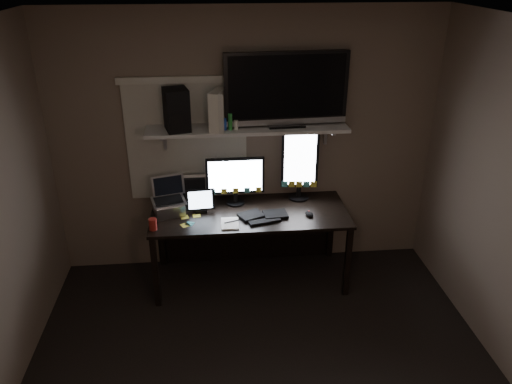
{
  "coord_description": "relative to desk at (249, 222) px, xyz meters",
  "views": [
    {
      "loc": [
        -0.33,
        -2.63,
        2.85
      ],
      "look_at": [
        0.04,
        1.25,
        1.01
      ],
      "focal_mm": 35.0,
      "sensor_mm": 36.0,
      "label": 1
    }
  ],
  "objects": [
    {
      "name": "back_wall",
      "position": [
        0.0,
        0.25,
        0.7
      ],
      "size": [
        3.6,
        0.0,
        3.6
      ],
      "primitive_type": "plane",
      "rotation": [
        1.57,
        0.0,
        0.0
      ],
      "color": "#6E5C4F",
      "rests_on": "floor"
    },
    {
      "name": "window_blinds",
      "position": [
        -0.55,
        0.24,
        0.75
      ],
      "size": [
        1.1,
        0.02,
        1.1
      ],
      "primitive_type": "cube",
      "color": "silver",
      "rests_on": "back_wall"
    },
    {
      "name": "file_sorter",
      "position": [
        -0.51,
        0.11,
        0.32
      ],
      "size": [
        0.23,
        0.1,
        0.29
      ],
      "primitive_type": "cube",
      "rotation": [
        0.0,
        0.0,
        -0.01
      ],
      "color": "black",
      "rests_on": "desk"
    },
    {
      "name": "monitor_landscape",
      "position": [
        -0.12,
        0.06,
        0.41
      ],
      "size": [
        0.54,
        0.06,
        0.47
      ],
      "primitive_type": "cube",
      "rotation": [
        0.0,
        0.0,
        0.01
      ],
      "color": "black",
      "rests_on": "desk"
    },
    {
      "name": "mouse",
      "position": [
        0.53,
        -0.25,
        0.19
      ],
      "size": [
        0.09,
        0.11,
        0.04
      ],
      "primitive_type": "ellipsoid",
      "rotation": [
        0.0,
        0.0,
        0.34
      ],
      "color": "black",
      "rests_on": "desk"
    },
    {
      "name": "tablet",
      "position": [
        -0.45,
        -0.08,
        0.29
      ],
      "size": [
        0.27,
        0.13,
        0.22
      ],
      "primitive_type": "cube",
      "rotation": [
        0.0,
        0.0,
        0.09
      ],
      "color": "black",
      "rests_on": "desk"
    },
    {
      "name": "tv",
      "position": [
        0.34,
        0.09,
        1.25
      ],
      "size": [
        1.1,
        0.26,
        0.65
      ],
      "primitive_type": "cube",
      "rotation": [
        0.0,
        0.0,
        0.06
      ],
      "color": "black",
      "rests_on": "wall_shelf"
    },
    {
      "name": "sticky_notes",
      "position": [
        -0.46,
        -0.23,
        0.18
      ],
      "size": [
        0.33,
        0.26,
        0.0
      ],
      "primitive_type": null,
      "rotation": [
        0.0,
        0.0,
        0.14
      ],
      "color": "yellow",
      "rests_on": "desk"
    },
    {
      "name": "bottles",
      "position": [
        -0.18,
        0.01,
        1.0
      ],
      "size": [
        0.24,
        0.09,
        0.15
      ],
      "primitive_type": null,
      "rotation": [
        0.0,
        0.0,
        -0.15
      ],
      "color": "#A50F0C",
      "rests_on": "wall_shelf"
    },
    {
      "name": "cup",
      "position": [
        -0.85,
        -0.37,
        0.23
      ],
      "size": [
        0.08,
        0.08,
        0.1
      ],
      "primitive_type": "cylinder",
      "rotation": [
        0.0,
        0.0,
        0.08
      ],
      "color": "maroon",
      "rests_on": "desk"
    },
    {
      "name": "wall_shelf",
      "position": [
        0.0,
        0.08,
        0.91
      ],
      "size": [
        1.8,
        0.35,
        0.03
      ],
      "primitive_type": "cube",
      "color": "beige",
      "rests_on": "back_wall"
    },
    {
      "name": "game_console",
      "position": [
        -0.26,
        0.05,
        1.1
      ],
      "size": [
        0.17,
        0.3,
        0.34
      ],
      "primitive_type": "cube",
      "rotation": [
        0.0,
        0.0,
        -0.32
      ],
      "color": "beige",
      "rests_on": "wall_shelf"
    },
    {
      "name": "laptop",
      "position": [
        -0.73,
        -0.1,
        0.34
      ],
      "size": [
        0.35,
        0.31,
        0.33
      ],
      "primitive_type": "cube",
      "rotation": [
        0.0,
        0.0,
        0.27
      ],
      "color": "#A3A3A7",
      "rests_on": "desk"
    },
    {
      "name": "desk",
      "position": [
        0.0,
        0.0,
        0.0
      ],
      "size": [
        1.8,
        0.75,
        0.73
      ],
      "color": "black",
      "rests_on": "floor"
    },
    {
      "name": "ceiling",
      "position": [
        0.0,
        -1.55,
        1.95
      ],
      "size": [
        3.6,
        3.6,
        0.0
      ],
      "primitive_type": "plane",
      "rotation": [
        3.14,
        0.0,
        0.0
      ],
      "color": "silver",
      "rests_on": "back_wall"
    },
    {
      "name": "keyboard",
      "position": [
        0.11,
        -0.22,
        0.19
      ],
      "size": [
        0.47,
        0.28,
        0.03
      ],
      "primitive_type": "cube",
      "rotation": [
        0.0,
        0.0,
        0.26
      ],
      "color": "black",
      "rests_on": "desk"
    },
    {
      "name": "notepad",
      "position": [
        -0.19,
        -0.34,
        0.18
      ],
      "size": [
        0.16,
        0.22,
        0.01
      ],
      "primitive_type": "cube",
      "rotation": [
        0.0,
        0.0,
        -0.02
      ],
      "color": "white",
      "rests_on": "desk"
    },
    {
      "name": "speaker",
      "position": [
        -0.61,
        0.05,
        1.11
      ],
      "size": [
        0.25,
        0.28,
        0.36
      ],
      "primitive_type": "cube",
      "rotation": [
        0.0,
        0.0,
        0.23
      ],
      "color": "black",
      "rests_on": "wall_shelf"
    },
    {
      "name": "monitor_portrait",
      "position": [
        0.5,
        0.12,
        0.52
      ],
      "size": [
        0.35,
        0.1,
        0.69
      ],
      "primitive_type": "cube",
      "rotation": [
        0.0,
        0.0,
        -0.11
      ],
      "color": "black",
      "rests_on": "desk"
    }
  ]
}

